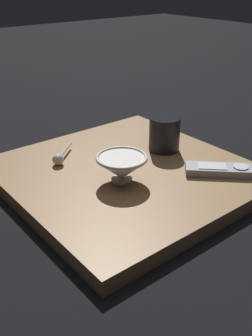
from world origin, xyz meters
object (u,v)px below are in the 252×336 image
object	(u,v)px
cereal_bowl	(122,167)
coffee_mug	(164,133)
tv_remote_near	(221,170)
teaspoon	(59,158)

from	to	relation	value
cereal_bowl	coffee_mug	bearing A→B (deg)	19.60
coffee_mug	tv_remote_near	distance (m)	0.20
teaspoon	coffee_mug	bearing A→B (deg)	-20.65
cereal_bowl	tv_remote_near	distance (m)	0.25
teaspoon	tv_remote_near	size ratio (longest dim) A/B	0.61
cereal_bowl	tv_remote_near	xyz separation A→B (m)	(0.21, -0.12, -0.03)
cereal_bowl	coffee_mug	world-z (taller)	coffee_mug
coffee_mug	tv_remote_near	size ratio (longest dim) A/B	0.73
coffee_mug	teaspoon	size ratio (longest dim) A/B	1.21
cereal_bowl	coffee_mug	size ratio (longest dim) A/B	1.04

